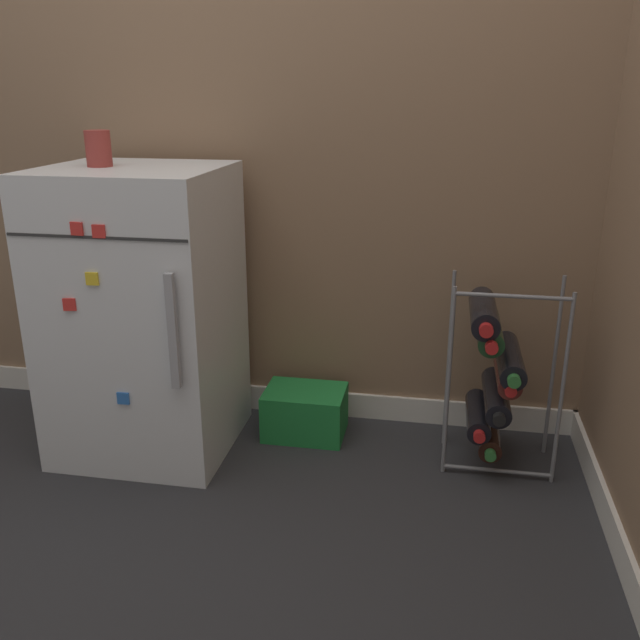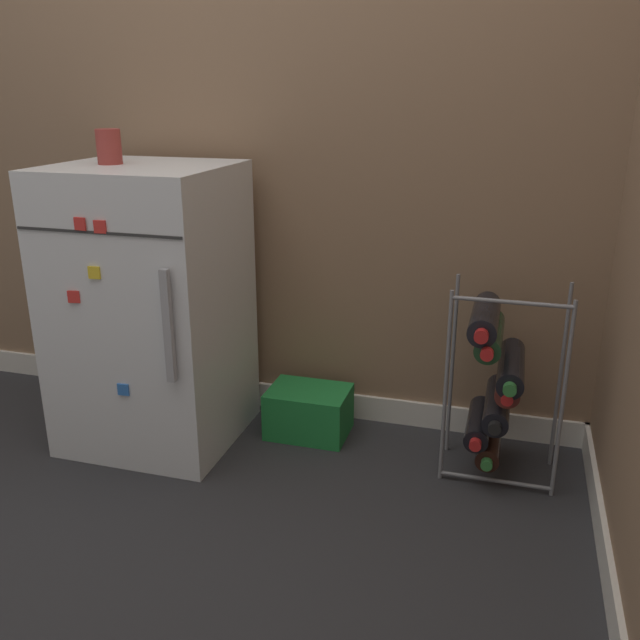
# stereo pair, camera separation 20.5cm
# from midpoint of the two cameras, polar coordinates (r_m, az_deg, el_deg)

# --- Properties ---
(ground_plane) EXTENTS (14.00, 14.00, 0.00)m
(ground_plane) POSITION_cam_midpoint_polar(r_m,az_deg,el_deg) (1.97, -11.15, -16.48)
(ground_plane) COLOR #28282B
(wall_back) EXTENTS (7.06, 0.07, 2.50)m
(wall_back) POSITION_cam_midpoint_polar(r_m,az_deg,el_deg) (2.30, -6.23, 21.57)
(wall_back) COLOR #84664C
(wall_back) RESTS_ON ground_plane
(mini_fridge) EXTENTS (0.53, 0.52, 0.91)m
(mini_fridge) POSITION_cam_midpoint_polar(r_m,az_deg,el_deg) (2.24, -17.17, 0.51)
(mini_fridge) COLOR silver
(mini_fridge) RESTS_ON ground_plane
(wine_rack) EXTENTS (0.34, 0.33, 0.60)m
(wine_rack) POSITION_cam_midpoint_polar(r_m,az_deg,el_deg) (2.11, 11.74, -4.24)
(wine_rack) COLOR slate
(wine_rack) RESTS_ON ground_plane
(soda_box) EXTENTS (0.27, 0.20, 0.16)m
(soda_box) POSITION_cam_midpoint_polar(r_m,az_deg,el_deg) (2.33, -3.80, -7.80)
(soda_box) COLOR #1E7F38
(soda_box) RESTS_ON ground_plane
(fridge_top_cup) EXTENTS (0.07, 0.07, 0.10)m
(fridge_top_cup) POSITION_cam_midpoint_polar(r_m,az_deg,el_deg) (2.18, -20.84, 13.33)
(fridge_top_cup) COLOR maroon
(fridge_top_cup) RESTS_ON mini_fridge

